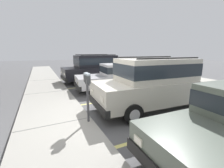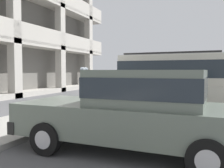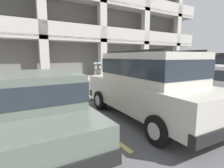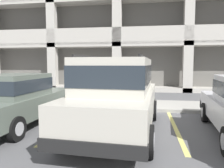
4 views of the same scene
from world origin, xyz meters
TOP-DOWN VIEW (x-y plane):
  - ground_plane at (0.00, 0.00)m, footprint 80.00×80.00m
  - sidewalk at (0.00, 1.30)m, footprint 40.00×2.20m
  - parking_stall_lines at (1.61, -1.40)m, footprint 13.02×4.80m
  - silver_suv at (0.02, -2.45)m, footprint 2.21×4.88m
  - red_sedan at (-3.05, -2.21)m, footprint 1.95×4.54m
  - parking_meter_near at (-0.24, 0.35)m, footprint 0.35×0.12m

SIDE VIEW (x-z plane):
  - ground_plane at x=0.00m, z-range -0.10..0.00m
  - parking_stall_lines at x=1.61m, z-range 0.00..0.01m
  - sidewalk at x=0.00m, z-range 0.00..0.12m
  - red_sedan at x=-3.05m, z-range 0.05..1.59m
  - silver_suv at x=0.02m, z-range 0.07..2.11m
  - parking_meter_near at x=-0.24m, z-range 0.49..2.00m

